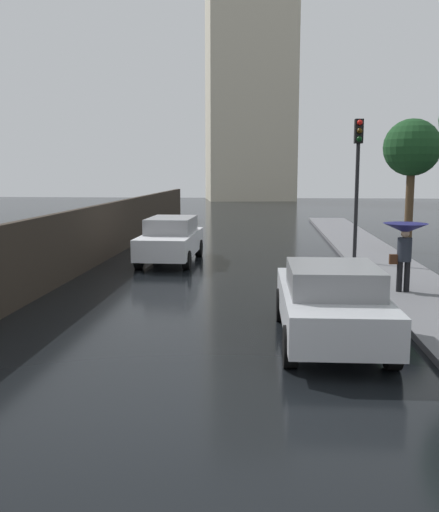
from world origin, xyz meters
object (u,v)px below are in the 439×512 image
object	(u,v)px
car_silver_near_kerb	(331,302)
traffic_light	(358,164)
street_tree_far	(412,149)
pedestrian_with_umbrella_near	(405,236)
car_white_mid_road	(171,239)

from	to	relation	value
car_silver_near_kerb	traffic_light	bearing A→B (deg)	77.54
traffic_light	street_tree_far	bearing A→B (deg)	54.99
car_silver_near_kerb	street_tree_far	bearing A→B (deg)	69.61
street_tree_far	traffic_light	bearing A→B (deg)	-125.01
pedestrian_with_umbrella_near	traffic_light	size ratio (longest dim) A/B	0.37
car_white_mid_road	street_tree_far	size ratio (longest dim) A/B	0.88
street_tree_far	car_silver_near_kerb	bearing A→B (deg)	-109.28
pedestrian_with_umbrella_near	street_tree_far	xyz separation A→B (m)	(2.05, 8.15, 2.37)
car_white_mid_road	traffic_light	bearing A→B (deg)	176.53
car_silver_near_kerb	pedestrian_with_umbrella_near	world-z (taller)	pedestrian_with_umbrella_near
car_silver_near_kerb	street_tree_far	xyz separation A→B (m)	(4.23, 12.11, 3.11)
pedestrian_with_umbrella_near	street_tree_far	bearing A→B (deg)	-106.65
car_silver_near_kerb	pedestrian_with_umbrella_near	size ratio (longest dim) A/B	2.59
car_silver_near_kerb	car_white_mid_road	bearing A→B (deg)	114.86
car_white_mid_road	traffic_light	xyz separation A→B (m)	(6.07, -0.46, 2.48)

